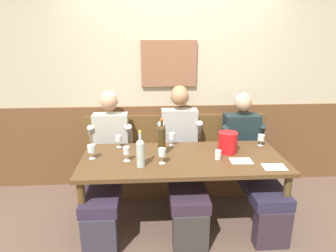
{
  "coord_description": "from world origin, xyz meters",
  "views": [
    {
      "loc": [
        -0.31,
        -2.53,
        1.91
      ],
      "look_at": [
        -0.13,
        0.45,
        0.97
      ],
      "focal_mm": 31.14,
      "sensor_mm": 36.0,
      "label": 1
    }
  ],
  "objects": [
    {
      "name": "wine_glass_center_front",
      "position": [
        -0.66,
        0.46,
        0.84
      ],
      "size": [
        0.07,
        0.07,
        0.13
      ],
      "color": "silver",
      "rests_on": "dining_table"
    },
    {
      "name": "water_tumbler_center",
      "position": [
        0.34,
        0.08,
        0.78
      ],
      "size": [
        0.06,
        0.06,
        0.09
      ],
      "primitive_type": "cylinder",
      "color": "silver",
      "rests_on": "dining_table"
    },
    {
      "name": "wall_bench",
      "position": [
        0.0,
        0.83,
        0.28
      ],
      "size": [
        2.31,
        0.42,
        0.94
      ],
      "color": "brown",
      "rests_on": "ground"
    },
    {
      "name": "wood_wainscot_panel",
      "position": [
        0.0,
        1.04,
        0.53
      ],
      "size": [
        6.8,
        0.03,
        1.05
      ],
      "primitive_type": "cube",
      "color": "brown",
      "rests_on": "ground"
    },
    {
      "name": "tasting_sheet_right_guest",
      "position": [
        0.82,
        -0.14,
        0.74
      ],
      "size": [
        0.22,
        0.16,
        0.0
      ],
      "primitive_type": "cube",
      "rotation": [
        0.0,
        0.0,
        -0.06
      ],
      "color": "white",
      "rests_on": "dining_table"
    },
    {
      "name": "person_center_left_seat",
      "position": [
        -0.79,
        0.44,
        0.61
      ],
      "size": [
        0.51,
        1.28,
        1.29
      ],
      "color": "#353140",
      "rests_on": "ground"
    },
    {
      "name": "dining_table",
      "position": [
        0.0,
        0.14,
        0.66
      ],
      "size": [
        2.01,
        0.85,
        0.74
      ],
      "color": "brown",
      "rests_on": "ground"
    },
    {
      "name": "ground_plane",
      "position": [
        0.0,
        0.0,
        -0.01
      ],
      "size": [
        6.8,
        6.8,
        0.02
      ],
      "primitive_type": "cube",
      "color": "brown",
      "rests_on": "ground"
    },
    {
      "name": "wine_bottle_green_tall",
      "position": [
        -0.2,
        0.23,
        0.91
      ],
      "size": [
        0.08,
        0.08,
        0.38
      ],
      "color": "#3F2F14",
      "rests_on": "dining_table"
    },
    {
      "name": "wine_glass_near_bucket",
      "position": [
        -0.89,
        0.16,
        0.84
      ],
      "size": [
        0.08,
        0.08,
        0.14
      ],
      "color": "silver",
      "rests_on": "dining_table"
    },
    {
      "name": "wine_glass_mid_left",
      "position": [
        -0.21,
        0.01,
        0.85
      ],
      "size": [
        0.07,
        0.07,
        0.15
      ],
      "color": "silver",
      "rests_on": "dining_table"
    },
    {
      "name": "person_center_right_seat",
      "position": [
        0.8,
        0.45,
        0.6
      ],
      "size": [
        0.53,
        1.28,
        1.25
      ],
      "color": "#342732",
      "rests_on": "ground"
    },
    {
      "name": "wine_glass_mid_right",
      "position": [
        -0.08,
        0.47,
        0.84
      ],
      "size": [
        0.07,
        0.07,
        0.14
      ],
      "color": "silver",
      "rests_on": "dining_table"
    },
    {
      "name": "room_wall_back",
      "position": [
        -0.0,
        1.09,
        1.4
      ],
      "size": [
        6.8,
        0.12,
        2.8
      ],
      "color": "beige",
      "rests_on": "ground"
    },
    {
      "name": "ice_bucket",
      "position": [
        0.48,
        0.25,
        0.85
      ],
      "size": [
        0.2,
        0.2,
        0.21
      ],
      "primitive_type": "cylinder",
      "color": "red",
      "rests_on": "dining_table"
    },
    {
      "name": "wine_bottle_clear_water",
      "position": [
        -0.41,
        -0.04,
        0.88
      ],
      "size": [
        0.08,
        0.08,
        0.35
      ],
      "color": "silver",
      "rests_on": "dining_table"
    },
    {
      "name": "wine_glass_left_end",
      "position": [
        0.9,
        0.41,
        0.83
      ],
      "size": [
        0.07,
        0.07,
        0.12
      ],
      "color": "silver",
      "rests_on": "dining_table"
    },
    {
      "name": "person_left_seat",
      "position": [
        0.03,
        0.45,
        0.64
      ],
      "size": [
        0.53,
        1.29,
        1.35
      ],
      "color": "#353332",
      "rests_on": "ground"
    },
    {
      "name": "tasting_sheet_left_guest",
      "position": [
        0.56,
        0.02,
        0.74
      ],
      "size": [
        0.22,
        0.16,
        0.0
      ],
      "primitive_type": "cube",
      "rotation": [
        0.0,
        0.0,
        -0.04
      ],
      "color": "white",
      "rests_on": "dining_table"
    },
    {
      "name": "wine_glass_right_end",
      "position": [
        -0.55,
        0.09,
        0.84
      ],
      "size": [
        0.07,
        0.07,
        0.15
      ],
      "color": "silver",
      "rests_on": "dining_table"
    }
  ]
}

